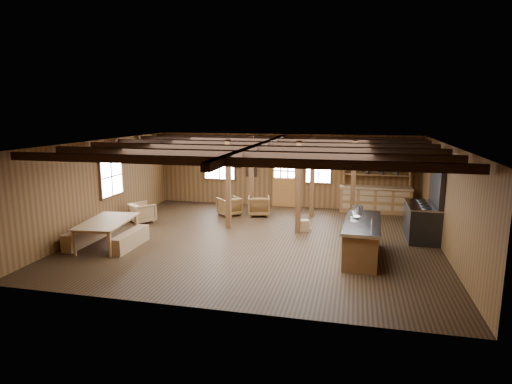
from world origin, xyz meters
TOP-DOWN VIEW (x-y plane):
  - room at (0.00, 0.00)m, footprint 10.04×9.04m
  - ceiling_joists at (0.00, 0.18)m, footprint 9.80×8.82m
  - timber_posts at (0.52, 2.08)m, footprint 3.95×2.35m
  - back_door at (0.00, 4.45)m, footprint 1.02×0.08m
  - window_back_left at (-2.60, 4.46)m, footprint 1.32×0.06m
  - window_back_right at (1.30, 4.46)m, footprint 1.02×0.06m
  - window_left at (-4.96, 0.50)m, footprint 0.14×1.24m
  - notice_boards at (-1.50, 4.46)m, footprint 1.08×0.03m
  - back_counter at (3.40, 4.20)m, footprint 2.55×0.60m
  - pendant_lamps at (-2.25, 1.00)m, footprint 1.86×2.36m
  - pot_rack at (3.14, 0.28)m, footprint 0.36×3.00m
  - kitchen_island at (2.87, -0.87)m, footprint 1.00×2.54m
  - step_stool at (1.14, 1.17)m, footprint 0.47×0.41m
  - commercial_range at (4.64, 1.15)m, footprint 0.90×1.75m
  - dining_table at (-3.90, -1.48)m, footprint 1.39×2.17m
  - bench_wall at (-4.65, -1.48)m, footprint 0.32×1.69m
  - bench_aisle at (-3.25, -1.48)m, footprint 0.30×1.60m
  - armchair_a at (-1.66, 2.62)m, footprint 1.00×1.00m
  - armchair_b at (-0.63, 2.82)m, footprint 0.91×0.93m
  - armchair_c at (-4.20, 1.00)m, footprint 1.00×1.01m
  - counter_pot at (2.75, 0.13)m, footprint 0.28×0.28m
  - bowl at (2.69, -0.58)m, footprint 0.30×0.30m

SIDE VIEW (x-z plane):
  - step_stool at x=1.14m, z-range 0.00..0.35m
  - bench_aisle at x=-3.25m, z-range 0.00..0.44m
  - bench_wall at x=-4.65m, z-range 0.00..0.46m
  - armchair_a at x=-1.66m, z-range 0.00..0.65m
  - armchair_c at x=-4.20m, z-range 0.00..0.66m
  - armchair_b at x=-0.63m, z-range 0.00..0.70m
  - dining_table at x=-3.90m, z-range 0.00..0.72m
  - kitchen_island at x=2.87m, z-range -0.12..1.08m
  - back_counter at x=3.40m, z-range -0.62..1.83m
  - commercial_range at x=4.64m, z-range -0.40..1.76m
  - back_door at x=0.00m, z-range -0.19..1.96m
  - bowl at x=2.69m, z-range 0.94..1.00m
  - counter_pot at x=2.75m, z-range 0.94..1.11m
  - room at x=0.00m, z-range -0.02..2.82m
  - timber_posts at x=0.52m, z-range 0.00..2.80m
  - window_back_left at x=-2.60m, z-range 0.94..2.26m
  - window_back_right at x=1.30m, z-range 0.94..2.26m
  - window_left at x=-4.96m, z-range 0.94..2.26m
  - notice_boards at x=-1.50m, z-range 1.19..2.09m
  - pendant_lamps at x=-2.25m, z-range 1.92..2.58m
  - pot_rack at x=3.14m, z-range 2.05..2.50m
  - ceiling_joists at x=0.00m, z-range 2.59..2.77m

